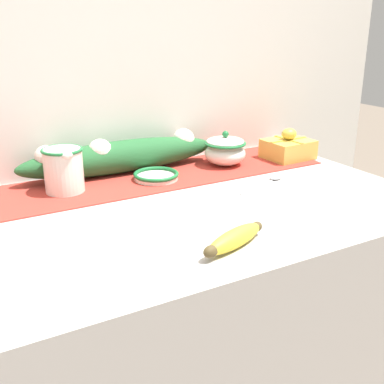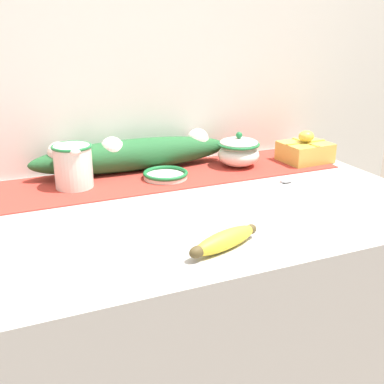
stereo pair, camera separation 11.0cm
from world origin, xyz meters
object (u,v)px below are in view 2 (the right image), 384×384
at_px(banana, 225,240).
at_px(cream_pitcher, 73,165).
at_px(small_dish, 166,175).
at_px(sugar_bowl, 239,151).
at_px(spoon, 283,182).
at_px(gift_box, 305,151).

bearing_deg(banana, cream_pitcher, 112.43).
bearing_deg(small_dish, cream_pitcher, 173.49).
bearing_deg(banana, small_dish, 84.04).
height_order(cream_pitcher, sugar_bowl, cream_pitcher).
distance_m(cream_pitcher, sugar_bowl, 0.49).
xyz_separation_m(cream_pitcher, spoon, (0.53, -0.19, -0.06)).
distance_m(cream_pitcher, gift_box, 0.71).
bearing_deg(spoon, gift_box, 20.34).
relative_size(small_dish, spoon, 0.68).
bearing_deg(sugar_bowl, gift_box, -9.18).
distance_m(small_dish, banana, 0.46).
relative_size(banana, gift_box, 1.19).
xyz_separation_m(sugar_bowl, gift_box, (0.22, -0.04, -0.01)).
bearing_deg(small_dish, gift_box, -1.04).
bearing_deg(cream_pitcher, gift_box, -2.95).
bearing_deg(small_dish, sugar_bowl, 6.22).
relative_size(small_dish, gift_box, 0.85).
relative_size(cream_pitcher, sugar_bowl, 0.98).
bearing_deg(sugar_bowl, small_dish, -173.78).
bearing_deg(gift_box, small_dish, 178.96).
relative_size(cream_pitcher, spoon, 0.67).
xyz_separation_m(small_dish, gift_box, (0.46, -0.01, 0.02)).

